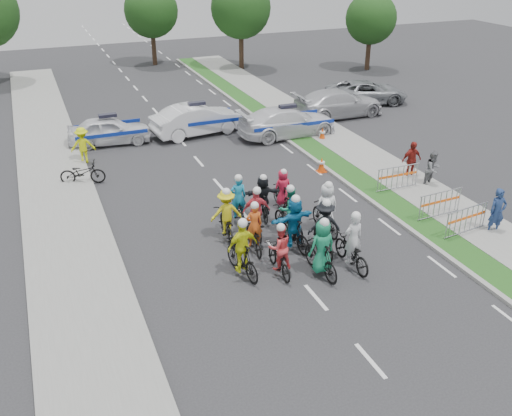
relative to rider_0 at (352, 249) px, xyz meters
name	(u,v)px	position (x,y,z in m)	size (l,w,h in m)	color
ground	(316,298)	(-1.85, -1.14, -0.67)	(90.00, 90.00, 0.00)	#28282B
curb_right	(371,202)	(3.25, 3.86, -0.61)	(0.20, 60.00, 0.12)	gray
grass_strip	(386,199)	(3.95, 3.86, -0.61)	(1.20, 60.00, 0.11)	#234A18
sidewalk_right	(423,192)	(5.75, 3.86, -0.60)	(2.40, 60.00, 0.13)	gray
sidewalk_left	(72,258)	(-8.35, 3.86, -0.60)	(3.00, 60.00, 0.13)	gray
rider_0	(352,249)	(0.00, 0.00, 0.00)	(0.73, 2.00, 2.03)	black
rider_1	(321,253)	(-1.14, -0.06, 0.12)	(0.89, 1.98, 2.05)	black
rider_2	(279,254)	(-2.32, 0.53, 0.01)	(0.78, 1.80, 1.82)	black
rider_3	(242,253)	(-3.44, 0.86, 0.11)	(1.08, 2.01, 2.05)	black
rider_4	(324,232)	(-0.40, 1.17, 0.11)	(1.21, 2.07, 2.02)	black
rider_5	(294,226)	(-1.21, 1.77, 0.18)	(1.69, 2.01, 2.05)	black
rider_6	(254,234)	(-2.51, 2.21, -0.06)	(0.83, 1.87, 1.85)	black
rider_7	(326,213)	(0.34, 2.39, 0.12)	(0.86, 1.94, 2.04)	black
rider_8	(289,216)	(-0.93, 2.79, 0.05)	(0.88, 1.98, 1.95)	black
rider_9	(256,217)	(-2.07, 3.07, 0.08)	(1.04, 1.92, 1.96)	black
rider_10	(226,219)	(-3.10, 3.32, 0.09)	(1.16, 2.00, 1.98)	black
rider_11	(262,199)	(-1.31, 4.31, 0.10)	(1.50, 1.78, 1.81)	black
rider_12	(238,206)	(-2.26, 4.40, -0.03)	(0.88, 1.96, 1.93)	black
rider_13	(282,192)	(-0.24, 4.85, -0.01)	(0.71, 1.59, 1.67)	black
police_car_0	(109,130)	(-5.31, 14.97, 0.04)	(1.66, 4.13, 1.41)	silver
police_car_1	(197,120)	(-0.72, 14.71, 0.14)	(1.71, 4.90, 1.61)	silver
police_car_2	(287,122)	(3.60, 12.68, 0.10)	(2.16, 5.31, 1.54)	silver
civilian_sedan	(338,103)	(7.83, 14.74, 0.12)	(2.22, 5.46, 1.59)	#BBBCC1
civilian_suv	(367,92)	(10.92, 16.61, 0.04)	(2.34, 5.07, 1.41)	gray
spectator_0	(497,212)	(5.96, 0.04, 0.20)	(0.63, 0.42, 1.74)	navy
spectator_1	(433,169)	(6.49, 4.33, 0.12)	(0.76, 0.59, 1.57)	slate
spectator_2	(411,160)	(6.20, 5.43, 0.18)	(0.99, 0.41, 1.69)	maroon
marshal_hiviz	(83,145)	(-6.86, 12.76, 0.19)	(1.10, 0.63, 1.71)	#D5E20B
barrier_0	(466,222)	(4.85, 0.30, -0.11)	(2.00, 0.50, 1.12)	#A5A8AD
barrier_1	(440,205)	(4.85, 1.74, -0.11)	(2.00, 0.50, 1.12)	#A5A8AD
barrier_2	(397,179)	(4.85, 4.47, -0.11)	(2.00, 0.50, 1.12)	#A5A8AD
cone_0	(322,165)	(2.93, 7.53, -0.33)	(0.40, 0.40, 0.70)	#F24C0C
cone_1	(322,134)	(4.98, 11.30, -0.33)	(0.40, 0.40, 0.70)	#F24C0C
parked_bike	(82,173)	(-7.22, 10.22, -0.17)	(0.67, 1.92, 1.01)	black
tree_1	(241,8)	(7.15, 28.86, 3.87)	(4.55, 4.55, 6.82)	#382619
tree_2	(371,19)	(16.15, 24.86, 3.17)	(3.85, 3.85, 5.77)	#382619
tree_4	(151,11)	(1.15, 32.86, 3.52)	(4.20, 4.20, 6.30)	#382619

